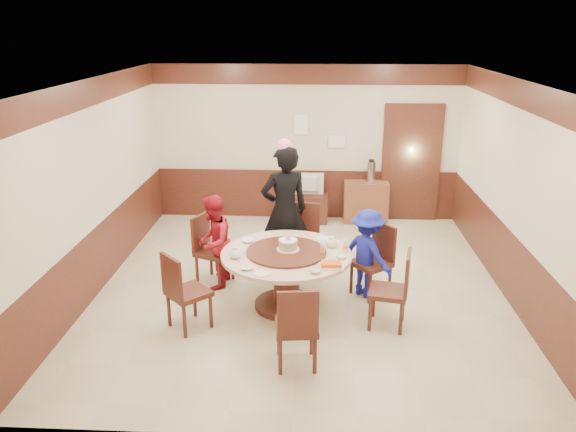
# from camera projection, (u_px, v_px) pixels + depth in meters

# --- Properties ---
(room) EXTENTS (6.00, 6.04, 2.84)m
(room) POSITION_uv_depth(u_px,v_px,m) (302.00, 213.00, 7.46)
(room) COLOR beige
(room) RESTS_ON ground
(banquet_table) EXTENTS (1.64, 1.64, 0.78)m
(banquet_table) POSITION_uv_depth(u_px,v_px,m) (286.00, 269.00, 7.09)
(banquet_table) COLOR #461E16
(banquet_table) RESTS_ON ground
(chair_0) EXTENTS (0.62, 0.62, 0.97)m
(chair_0) POSITION_uv_depth(u_px,v_px,m) (372.00, 273.00, 7.50)
(chair_0) COLOR #461E16
(chair_0) RESTS_ON ground
(chair_1) EXTENTS (0.49, 0.50, 0.97)m
(chair_1) POSITION_uv_depth(u_px,v_px,m) (304.00, 249.00, 8.29)
(chair_1) COLOR #461E16
(chair_1) RESTS_ON ground
(chair_2) EXTENTS (0.58, 0.57, 0.97)m
(chair_2) POSITION_uv_depth(u_px,v_px,m) (213.00, 261.00, 7.87)
(chair_2) COLOR #461E16
(chair_2) RESTS_ON ground
(chair_3) EXTENTS (0.62, 0.62, 0.97)m
(chair_3) POSITION_uv_depth(u_px,v_px,m) (188.00, 304.00, 6.67)
(chair_3) COLOR #461E16
(chair_3) RESTS_ON ground
(chair_4) EXTENTS (0.48, 0.49, 0.97)m
(chair_4) POSITION_uv_depth(u_px,v_px,m) (297.00, 340.00, 5.92)
(chair_4) COLOR #461E16
(chair_4) RESTS_ON ground
(chair_5) EXTENTS (0.53, 0.52, 0.97)m
(chair_5) POSITION_uv_depth(u_px,v_px,m) (389.00, 303.00, 6.71)
(chair_5) COLOR #461E16
(chair_5) RESTS_ON ground
(person_standing) EXTENTS (0.81, 0.67, 1.89)m
(person_standing) POSITION_uv_depth(u_px,v_px,m) (285.00, 211.00, 7.97)
(person_standing) COLOR black
(person_standing) RESTS_ON ground
(person_red) EXTENTS (0.55, 0.68, 1.31)m
(person_red) POSITION_uv_depth(u_px,v_px,m) (213.00, 242.00, 7.62)
(person_red) COLOR #A61623
(person_red) RESTS_ON ground
(person_blue) EXTENTS (0.86, 0.87, 1.20)m
(person_blue) POSITION_uv_depth(u_px,v_px,m) (367.00, 253.00, 7.38)
(person_blue) COLOR #171F96
(person_blue) RESTS_ON ground
(birthday_cake) EXTENTS (0.29, 0.29, 0.20)m
(birthday_cake) POSITION_uv_depth(u_px,v_px,m) (288.00, 245.00, 7.02)
(birthday_cake) COLOR white
(birthday_cake) RESTS_ON banquet_table
(teapot_left) EXTENTS (0.17, 0.15, 0.13)m
(teapot_left) POSITION_uv_depth(u_px,v_px,m) (235.00, 254.00, 6.84)
(teapot_left) COLOR white
(teapot_left) RESTS_ON banquet_table
(teapot_right) EXTENTS (0.17, 0.15, 0.13)m
(teapot_right) POSITION_uv_depth(u_px,v_px,m) (331.00, 243.00, 7.17)
(teapot_right) COLOR white
(teapot_right) RESTS_ON banquet_table
(bowl_0) EXTENTS (0.16, 0.16, 0.04)m
(bowl_0) POSITION_uv_depth(u_px,v_px,m) (249.00, 241.00, 7.36)
(bowl_0) COLOR white
(bowl_0) RESTS_ON banquet_table
(bowl_1) EXTENTS (0.14, 0.14, 0.05)m
(bowl_1) POSITION_uv_depth(u_px,v_px,m) (315.00, 271.00, 6.46)
(bowl_1) COLOR white
(bowl_1) RESTS_ON banquet_table
(bowl_2) EXTENTS (0.15, 0.15, 0.04)m
(bowl_2) POSITION_uv_depth(u_px,v_px,m) (247.00, 268.00, 6.54)
(bowl_2) COLOR white
(bowl_2) RESTS_ON banquet_table
(bowl_3) EXTENTS (0.13, 0.13, 0.04)m
(bowl_3) POSITION_uv_depth(u_px,v_px,m) (341.00, 257.00, 6.85)
(bowl_3) COLOR white
(bowl_3) RESTS_ON banquet_table
(saucer_near) EXTENTS (0.18, 0.18, 0.01)m
(saucer_near) POSITION_uv_depth(u_px,v_px,m) (262.00, 274.00, 6.42)
(saucer_near) COLOR white
(saucer_near) RESTS_ON banquet_table
(saucer_far) EXTENTS (0.18, 0.18, 0.01)m
(saucer_far) POSITION_uv_depth(u_px,v_px,m) (322.00, 239.00, 7.47)
(saucer_far) COLOR white
(saucer_far) RESTS_ON banquet_table
(shrimp_platter) EXTENTS (0.30, 0.20, 0.06)m
(shrimp_platter) POSITION_uv_depth(u_px,v_px,m) (331.00, 265.00, 6.60)
(shrimp_platter) COLOR white
(shrimp_platter) RESTS_ON banquet_table
(bottle_0) EXTENTS (0.06, 0.06, 0.16)m
(bottle_0) POSITION_uv_depth(u_px,v_px,m) (323.00, 249.00, 6.94)
(bottle_0) COLOR silver
(bottle_0) RESTS_ON banquet_table
(bottle_1) EXTENTS (0.06, 0.06, 0.16)m
(bottle_1) POSITION_uv_depth(u_px,v_px,m) (345.00, 247.00, 7.00)
(bottle_1) COLOR silver
(bottle_1) RESTS_ON banquet_table
(tv_stand) EXTENTS (0.85, 0.45, 0.50)m
(tv_stand) POSITION_uv_depth(u_px,v_px,m) (304.00, 208.00, 10.32)
(tv_stand) COLOR #461E16
(tv_stand) RESTS_ON ground
(television) EXTENTS (0.69, 0.10, 0.40)m
(television) POSITION_uv_depth(u_px,v_px,m) (305.00, 184.00, 10.17)
(television) COLOR gray
(television) RESTS_ON tv_stand
(side_cabinet) EXTENTS (0.80, 0.40, 0.75)m
(side_cabinet) POSITION_uv_depth(u_px,v_px,m) (366.00, 202.00, 10.25)
(side_cabinet) COLOR brown
(side_cabinet) RESTS_ON ground
(thermos) EXTENTS (0.15, 0.15, 0.38)m
(thermos) POSITION_uv_depth(u_px,v_px,m) (371.00, 172.00, 10.06)
(thermos) COLOR silver
(thermos) RESTS_ON side_cabinet
(notice_left) EXTENTS (0.25, 0.00, 0.35)m
(notice_left) POSITION_uv_depth(u_px,v_px,m) (301.00, 125.00, 10.03)
(notice_left) COLOR white
(notice_left) RESTS_ON room
(notice_right) EXTENTS (0.30, 0.00, 0.22)m
(notice_right) POSITION_uv_depth(u_px,v_px,m) (337.00, 142.00, 10.09)
(notice_right) COLOR white
(notice_right) RESTS_ON room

